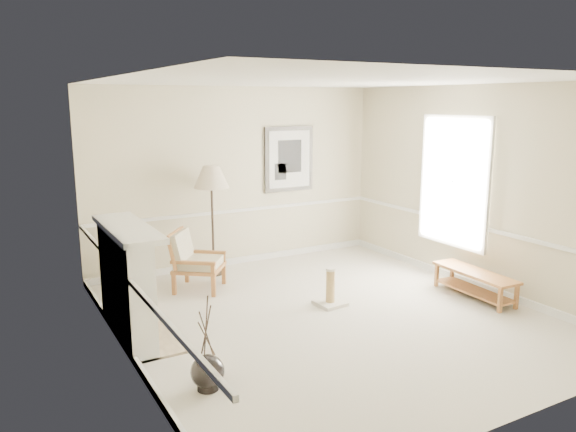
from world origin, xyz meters
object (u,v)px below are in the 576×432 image
at_px(floor_lamp, 211,180).
at_px(scratching_post, 330,293).
at_px(floor_vase, 208,373).
at_px(bench, 475,280).
at_px(armchair, 192,258).

xyz_separation_m(floor_lamp, scratching_post, (0.84, -2.03, -1.33)).
height_order(floor_vase, bench, floor_vase).
bearing_deg(bench, scratching_post, 159.51).
relative_size(floor_vase, armchair, 1.00).
bearing_deg(scratching_post, floor_lamp, 112.61).
relative_size(floor_vase, bench, 0.71).
bearing_deg(floor_vase, bench, 8.11).
bearing_deg(floor_vase, armchair, 72.74).
distance_m(floor_vase, floor_lamp, 3.85).
bearing_deg(scratching_post, armchair, 131.96).
xyz_separation_m(armchair, floor_lamp, (0.52, 0.51, 1.03)).
distance_m(floor_vase, bench, 4.20).
bearing_deg(floor_lamp, scratching_post, -67.39).
xyz_separation_m(floor_vase, floor_lamp, (1.40, 3.33, 1.32)).
xyz_separation_m(floor_vase, scratching_post, (2.24, 1.31, -0.01)).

